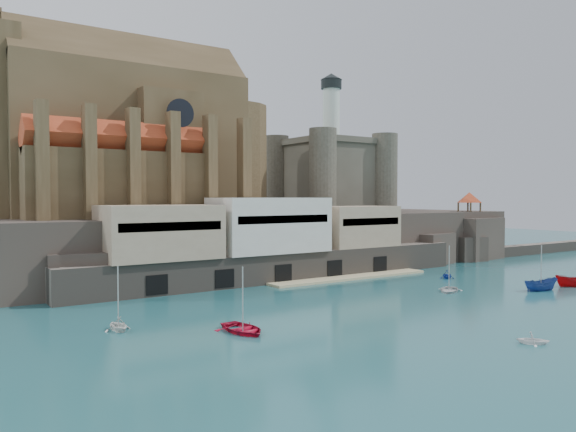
% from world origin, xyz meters
% --- Properties ---
extents(ground, '(300.00, 300.00, 0.00)m').
position_xyz_m(ground, '(0.00, 0.00, 0.00)').
color(ground, '#1A4F56').
rests_on(ground, ground).
extents(promontory, '(100.00, 36.00, 10.00)m').
position_xyz_m(promontory, '(-0.19, 39.37, 4.92)').
color(promontory, '#29221E').
rests_on(promontory, ground).
extents(quay, '(70.00, 12.00, 13.05)m').
position_xyz_m(quay, '(-10.19, 23.07, 6.07)').
color(quay, '#675C52').
rests_on(quay, ground).
extents(church, '(47.00, 25.93, 30.51)m').
position_xyz_m(church, '(-24.13, 41.85, 22.13)').
color(church, '#473721').
rests_on(church, promontory).
extents(castle_keep, '(21.20, 21.20, 29.30)m').
position_xyz_m(castle_keep, '(16.08, 41.08, 18.31)').
color(castle_keep, '#423F34').
rests_on(castle_keep, promontory).
extents(rock_outcrop, '(14.50, 10.50, 8.70)m').
position_xyz_m(rock_outcrop, '(42.00, 25.84, 4.02)').
color(rock_outcrop, '#29221E').
rests_on(rock_outcrop, ground).
extents(pavilion, '(6.40, 6.40, 5.40)m').
position_xyz_m(pavilion, '(42.00, 26.00, 12.73)').
color(pavilion, '#473721').
rests_on(pavilion, rock_outcrop).
extents(breakwater, '(40.00, 3.00, 2.40)m').
position_xyz_m(breakwater, '(66.00, 24.00, 0.00)').
color(breakwater, '#675C52').
rests_on(breakwater, ground).
extents(boat_0, '(4.37, 1.36, 6.08)m').
position_xyz_m(boat_0, '(-30.17, -3.54, 0.00)').
color(boat_0, '#BA0D2A').
rests_on(boat_0, ground).
extents(boat_1, '(2.75, 2.66, 2.76)m').
position_xyz_m(boat_1, '(-10.88, -22.00, 0.00)').
color(boat_1, white).
rests_on(boat_1, ground).
extents(boat_2, '(2.57, 2.53, 5.46)m').
position_xyz_m(boat_2, '(16.29, -6.18, 0.00)').
color(boat_2, navy).
rests_on(boat_2, ground).
extents(boat_4, '(3.09, 2.02, 3.44)m').
position_xyz_m(boat_4, '(-40.00, 3.85, 0.00)').
color(boat_4, white).
rests_on(boat_4, ground).
extents(boat_5, '(2.86, 2.84, 5.45)m').
position_xyz_m(boat_5, '(23.43, -6.89, 0.00)').
color(boat_5, '#A7070B').
rests_on(boat_5, ground).
extents(boat_6, '(2.86, 3.68, 5.14)m').
position_xyz_m(boat_6, '(5.04, 0.60, 0.00)').
color(boat_6, silver).
rests_on(boat_6, ground).
extents(boat_7, '(3.18, 3.06, 3.18)m').
position_xyz_m(boat_7, '(14.93, 9.20, 0.00)').
color(boat_7, '#14349D').
rests_on(boat_7, ground).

